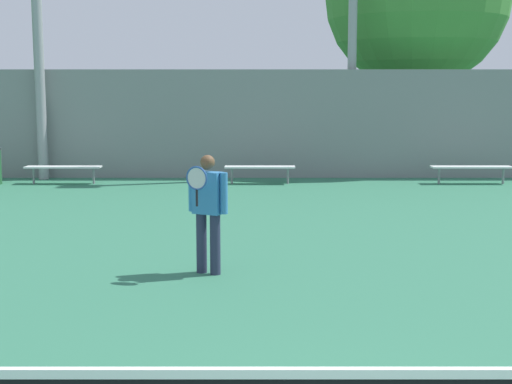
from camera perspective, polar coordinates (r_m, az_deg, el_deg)
The scene contains 5 objects.
tennis_player at distance 9.44m, azimuth -4.06°, elevation -1.21°, with size 0.54×0.51×1.59m.
bench_courtside_near at distance 19.33m, azimuth -15.34°, elevation 1.88°, with size 1.97×0.40×0.46m.
bench_courtside_far at distance 19.49m, azimuth 16.68°, elevation 1.88°, with size 2.11×0.40×0.46m.
bench_adjacent_court at distance 18.66m, azimuth 0.13°, elevation 1.95°, with size 1.84×0.40×0.46m.
back_fence at distance 19.90m, azimuth 1.85°, elevation 5.45°, with size 25.08×0.06×3.00m.
Camera 1 is at (-0.70, -3.43, 2.43)m, focal length 50.00 mm.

